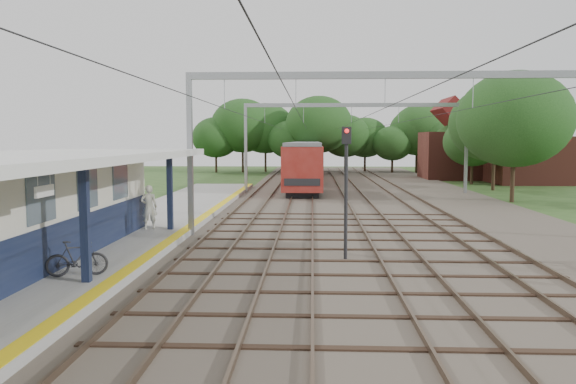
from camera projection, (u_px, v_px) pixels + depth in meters
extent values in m
cube|color=#473D33|center=(367.00, 200.00, 38.68)|extent=(18.00, 90.00, 0.10)
cube|color=gray|center=(126.00, 237.00, 23.25)|extent=(5.00, 52.00, 0.35)
cube|color=yellow|center=(180.00, 233.00, 23.13)|extent=(0.45, 52.00, 0.01)
cube|color=#101833|center=(53.00, 249.00, 16.19)|extent=(0.06, 18.00, 1.40)
cube|color=slate|center=(51.00, 197.00, 16.05)|extent=(0.05, 16.00, 1.30)
cube|color=#101833|center=(85.00, 223.00, 15.06)|extent=(0.22, 0.22, 3.20)
cube|color=#101833|center=(170.00, 192.00, 24.01)|extent=(0.22, 0.22, 3.20)
cube|color=silver|center=(13.00, 159.00, 14.98)|extent=(6.40, 20.00, 0.24)
cube|color=white|center=(44.00, 191.00, 12.97)|extent=(0.06, 0.85, 0.26)
cube|color=brown|center=(249.00, 198.00, 39.02)|extent=(0.07, 88.00, 0.15)
cube|color=brown|center=(269.00, 198.00, 38.96)|extent=(0.07, 88.00, 0.15)
cube|color=brown|center=(292.00, 198.00, 38.89)|extent=(0.07, 88.00, 0.15)
cube|color=brown|center=(313.00, 198.00, 38.83)|extent=(0.07, 88.00, 0.15)
cube|color=brown|center=(345.00, 198.00, 38.73)|extent=(0.07, 88.00, 0.15)
cube|color=brown|center=(366.00, 198.00, 38.67)|extent=(0.07, 88.00, 0.15)
cube|color=brown|center=(398.00, 198.00, 38.57)|extent=(0.07, 88.00, 0.15)
cube|color=brown|center=(419.00, 198.00, 38.51)|extent=(0.07, 88.00, 0.15)
cube|color=gray|center=(190.00, 156.00, 23.83)|extent=(0.22, 0.22, 7.00)
cube|color=gray|center=(393.00, 75.00, 23.15)|extent=(17.00, 0.20, 0.30)
cube|color=gray|center=(246.00, 149.00, 43.72)|extent=(0.22, 0.22, 7.00)
cube|color=gray|center=(466.00, 149.00, 42.98)|extent=(0.22, 0.22, 7.00)
cube|color=gray|center=(356.00, 105.00, 43.04)|extent=(17.00, 0.20, 0.30)
cylinder|color=black|center=(259.00, 121.00, 38.50)|extent=(0.02, 88.00, 0.02)
cylinder|color=black|center=(302.00, 121.00, 38.37)|extent=(0.02, 88.00, 0.02)
cylinder|color=black|center=(357.00, 120.00, 38.21)|extent=(0.02, 88.00, 0.02)
cylinder|color=black|center=(410.00, 120.00, 38.05)|extent=(0.02, 88.00, 0.02)
cylinder|color=#382619|center=(231.00, 162.00, 69.99)|extent=(0.28, 0.28, 2.88)
ellipsoid|color=#1A3F16|center=(230.00, 134.00, 69.67)|extent=(6.72, 6.72, 5.76)
cylinder|color=#382619|center=(280.00, 163.00, 71.74)|extent=(0.28, 0.28, 2.52)
ellipsoid|color=#1A3F16|center=(280.00, 139.00, 71.45)|extent=(5.88, 5.88, 5.04)
cylinder|color=#382619|center=(327.00, 161.00, 68.46)|extent=(0.28, 0.28, 3.24)
ellipsoid|color=#1A3F16|center=(327.00, 128.00, 68.09)|extent=(7.56, 7.56, 6.48)
cylinder|color=#382619|center=(375.00, 163.00, 70.21)|extent=(0.28, 0.28, 2.70)
ellipsoid|color=#1A3F16|center=(375.00, 136.00, 69.91)|extent=(6.30, 6.30, 5.40)
cylinder|color=#382619|center=(486.00, 176.00, 46.07)|extent=(0.28, 0.28, 2.52)
ellipsoid|color=#1A3F16|center=(488.00, 138.00, 45.78)|extent=(5.88, 5.88, 5.04)
cylinder|color=#382619|center=(446.00, 165.00, 61.94)|extent=(0.28, 0.28, 2.88)
ellipsoid|color=#1A3F16|center=(447.00, 133.00, 61.62)|extent=(6.72, 6.72, 5.76)
cube|color=brown|center=(530.00, 160.00, 53.65)|extent=(7.00, 6.00, 4.50)
cube|color=maroon|center=(531.00, 127.00, 53.36)|extent=(4.99, 6.12, 4.99)
cube|color=brown|center=(460.00, 156.00, 59.81)|extent=(8.00, 6.00, 5.00)
cube|color=maroon|center=(461.00, 124.00, 59.50)|extent=(5.52, 6.12, 5.52)
imported|color=silver|center=(149.00, 207.00, 24.11)|extent=(0.79, 0.62, 1.91)
imported|color=black|center=(77.00, 258.00, 15.78)|extent=(1.75, 0.97, 1.01)
cube|color=black|center=(304.00, 186.00, 47.45)|extent=(2.33, 16.65, 0.44)
cube|color=maroon|center=(304.00, 164.00, 47.28)|extent=(2.92, 18.09, 3.17)
cube|color=black|center=(304.00, 160.00, 47.25)|extent=(2.96, 16.65, 0.90)
cube|color=slate|center=(304.00, 144.00, 47.12)|extent=(2.68, 18.09, 0.28)
cube|color=black|center=(306.00, 173.00, 66.04)|extent=(2.33, 16.65, 0.44)
cube|color=maroon|center=(306.00, 157.00, 65.87)|extent=(2.92, 18.09, 3.17)
cube|color=black|center=(306.00, 155.00, 65.84)|extent=(2.96, 16.65, 0.90)
cube|color=slate|center=(307.00, 143.00, 65.72)|extent=(2.68, 18.09, 0.28)
cylinder|color=black|center=(346.00, 201.00, 19.13)|extent=(0.13, 0.13, 4.23)
cube|color=black|center=(347.00, 135.00, 18.92)|extent=(0.34, 0.23, 0.58)
sphere|color=red|center=(347.00, 131.00, 18.81)|extent=(0.15, 0.15, 0.15)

